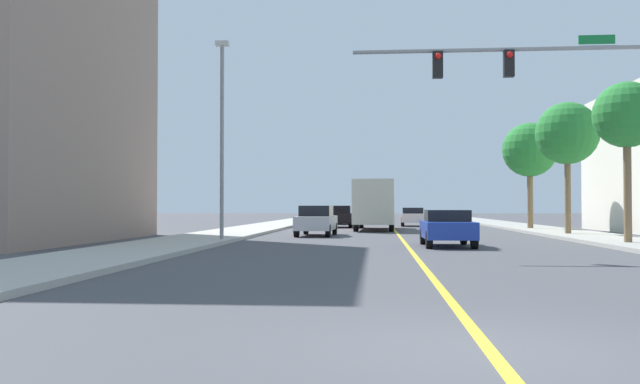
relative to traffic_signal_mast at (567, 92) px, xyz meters
name	(u,v)px	position (x,y,z in m)	size (l,w,h in m)	color
ground	(392,227)	(-4.72, 28.04, -5.05)	(192.00, 192.00, 0.00)	#47474C
sidewalk_left	(272,225)	(-13.67, 28.04, -4.98)	(3.64, 168.00, 0.15)	#B2ADA3
sidewalk_right	(516,226)	(4.22, 28.04, -4.98)	(3.64, 168.00, 0.15)	#9E9B93
lane_marking_center	(392,227)	(-4.72, 28.04, -5.05)	(0.16, 144.00, 0.01)	yellow
traffic_signal_mast	(567,92)	(0.00, 0.00, 0.00)	(9.53, 0.36, 6.77)	gray
street_lamp	(222,130)	(-12.35, 6.29, -0.32)	(0.56, 0.28, 8.32)	gray
palm_near	(627,117)	(3.61, 4.98, -0.13)	(2.51, 2.51, 6.10)	brown
palm_mid	(567,134)	(3.71, 13.24, 0.10)	(3.14, 3.14, 6.62)	brown
palm_far	(530,150)	(3.74, 21.50, -0.04)	(3.40, 3.40, 6.61)	brown
car_red	(341,216)	(-8.86, 34.64, -4.34)	(1.90, 4.21, 1.35)	red
car_silver	(316,220)	(-8.94, 12.76, -4.26)	(1.90, 4.48, 1.54)	#BCBCC1
car_black	(339,216)	(-8.57, 26.41, -4.26)	(1.99, 4.00, 1.55)	black
car_gray	(370,215)	(-6.41, 39.91, -4.35)	(2.03, 4.07, 1.38)	slate
car_white	(413,217)	(-3.11, 29.90, -4.32)	(1.87, 4.13, 1.40)	white
car_blue	(447,227)	(-3.24, 4.20, -4.33)	(1.83, 3.87, 1.37)	#1E389E
delivery_truck	(375,204)	(-5.97, 20.98, -3.40)	(2.68, 8.90, 3.09)	red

